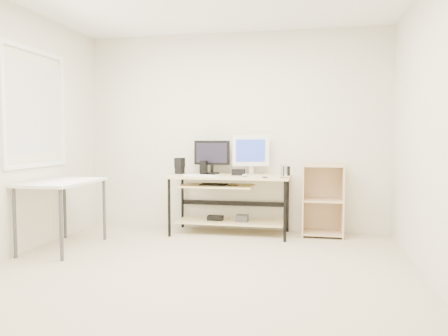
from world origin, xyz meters
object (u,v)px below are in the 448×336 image
object	(u,v)px
black_monitor	(212,155)
audio_controller	(204,168)
side_table	(62,188)
desk	(228,192)
shelf_unit	(323,199)
white_imac	(251,152)

from	to	relation	value
black_monitor	audio_controller	xyz separation A→B (m)	(-0.08, -0.12, -0.16)
side_table	desk	bearing A→B (deg)	32.65
desk	black_monitor	xyz separation A→B (m)	(-0.25, 0.17, 0.46)
side_table	shelf_unit	world-z (taller)	shelf_unit
desk	white_imac	size ratio (longest dim) A/B	2.95
desk	audio_controller	bearing A→B (deg)	170.64
side_table	audio_controller	distance (m)	1.74
shelf_unit	black_monitor	bearing A→B (deg)	179.48
audio_controller	white_imac	bearing A→B (deg)	27.18
side_table	black_monitor	distance (m)	1.90
desk	white_imac	world-z (taller)	white_imac
desk	audio_controller	world-z (taller)	audio_controller
white_imac	black_monitor	bearing A→B (deg)	161.32
shelf_unit	black_monitor	size ratio (longest dim) A/B	1.88
side_table	audio_controller	size ratio (longest dim) A/B	5.57
desk	side_table	xyz separation A→B (m)	(-1.65, -1.06, 0.13)
desk	black_monitor	size ratio (longest dim) A/B	3.13
white_imac	shelf_unit	bearing A→B (deg)	-18.63
desk	shelf_unit	distance (m)	1.19
desk	white_imac	bearing A→B (deg)	32.33
white_imac	audio_controller	size ratio (longest dim) A/B	2.83
shelf_unit	white_imac	xyz separation A→B (m)	(-0.91, 0.01, 0.59)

